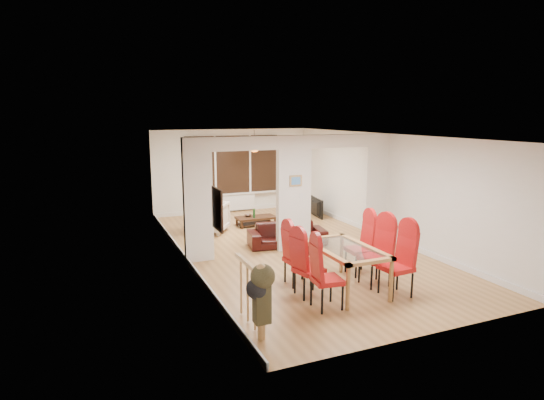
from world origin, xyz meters
TOP-DOWN VIEW (x-y plane):
  - floor at (0.00, 0.00)m, footprint 5.00×9.00m
  - room_walls at (0.00, 0.00)m, footprint 5.00×9.00m
  - divider_wall at (0.00, 0.00)m, footprint 5.00×0.18m
  - bay_window_blinds at (0.00, 4.44)m, footprint 3.00×0.08m
  - radiator at (0.00, 4.40)m, footprint 1.40×0.08m
  - pendant_light at (0.30, 3.30)m, footprint 0.36×0.36m
  - stair_newel at (-2.25, -3.20)m, footprint 0.40×1.20m
  - wall_poster at (-2.47, -2.40)m, footprint 0.04×0.52m
  - pillar_photo at (0.00, -0.10)m, footprint 0.30×0.03m
  - dining_table at (-0.23, -2.57)m, footprint 0.93×1.65m
  - dining_chair_la at (-0.91, -3.14)m, footprint 0.50×0.50m
  - dining_chair_lb at (-0.94, -2.58)m, footprint 0.52×0.52m
  - dining_chair_lc at (-0.88, -2.03)m, footprint 0.46×0.46m
  - dining_chair_ra at (0.42, -3.16)m, footprint 0.51×0.51m
  - dining_chair_rb at (0.39, -2.59)m, footprint 0.56×0.56m
  - dining_chair_rc at (0.45, -2.00)m, footprint 0.47×0.47m
  - sofa at (-0.02, 0.30)m, footprint 1.91×1.00m
  - armchair at (-1.37, 2.20)m, footprint 1.19×1.20m
  - person at (-1.55, 2.21)m, footprint 0.66×0.44m
  - television at (2.00, 2.79)m, footprint 1.00×0.26m
  - coffee_table at (0.01, 2.44)m, footprint 1.16×0.71m
  - bottle at (-0.09, 2.33)m, footprint 0.06×0.06m
  - bowl at (-0.18, 2.55)m, footprint 0.20×0.20m
  - shoes at (0.12, -0.49)m, footprint 0.23×0.25m

SIDE VIEW (x-z plane):
  - floor at x=0.00m, z-range -0.01..0.01m
  - shoes at x=0.12m, z-range 0.00..0.10m
  - coffee_table at x=0.01m, z-range 0.00..0.25m
  - sofa at x=-0.02m, z-range 0.00..0.53m
  - bowl at x=-0.18m, z-range 0.25..0.30m
  - television at x=2.00m, z-range 0.00..0.57m
  - radiator at x=0.00m, z-range 0.05..0.55m
  - bottle at x=-0.09m, z-range 0.25..0.51m
  - dining_table at x=-0.23m, z-range 0.00..0.77m
  - armchair at x=-1.37m, z-range 0.00..0.79m
  - dining_chair_lc at x=-0.88m, z-range 0.00..1.08m
  - dining_chair_lb at x=-0.94m, z-range 0.00..1.08m
  - stair_newel at x=-2.25m, z-range 0.00..1.10m
  - dining_chair_la at x=-0.91m, z-range 0.00..1.11m
  - dining_chair_rc at x=0.45m, z-range 0.00..1.12m
  - dining_chair_rb at x=0.39m, z-range 0.00..1.17m
  - dining_chair_ra at x=0.42m, z-range 0.00..1.17m
  - person at x=-1.55m, z-range 0.00..1.78m
  - room_walls at x=0.00m, z-range 0.00..2.60m
  - divider_wall at x=0.00m, z-range 0.00..2.60m
  - bay_window_blinds at x=0.00m, z-range 0.60..2.40m
  - wall_poster at x=-2.47m, z-range 1.27..1.94m
  - pillar_photo at x=0.00m, z-range 1.48..1.73m
  - pendant_light at x=0.30m, z-range 1.97..2.33m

